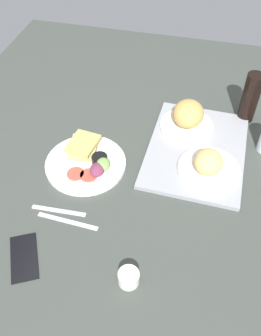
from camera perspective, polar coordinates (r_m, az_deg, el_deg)
ground_plane at (r=123.33cm, az=-1.13°, el=-0.82°), size 190.00×150.00×3.00cm
serving_tray at (r=129.93cm, az=10.26°, el=2.83°), size 46.09×34.51×1.60cm
bread_plate_near at (r=134.60cm, az=8.94°, el=7.84°), size 19.42×19.42×10.22cm
bread_plate_far at (r=119.97cm, az=12.09°, el=0.37°), size 20.45×20.45×8.59cm
plate_with_salad at (r=123.64cm, az=-6.77°, el=1.14°), size 27.15×27.15×5.40cm
soda_bottle at (r=142.88cm, az=18.21°, el=10.39°), size 6.40×6.40×19.26cm
espresso_cup at (r=98.27cm, az=-0.29°, el=-16.77°), size 5.60×5.60×4.00cm
fork at (r=113.53cm, az=-11.15°, el=-6.53°), size 2.23×17.05×0.50cm
knife at (r=110.77cm, az=-9.79°, el=-8.18°), size 2.30×19.05×0.50cm
cell_phone at (r=106.90cm, az=-16.32°, el=-13.20°), size 16.10×13.04×0.80cm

